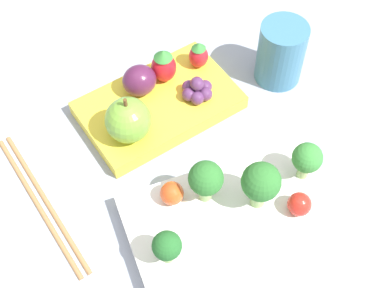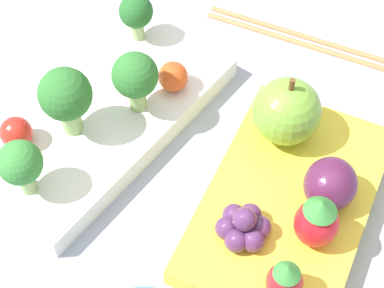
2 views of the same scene
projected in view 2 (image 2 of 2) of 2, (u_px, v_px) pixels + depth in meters
name	position (u px, v px, depth m)	size (l,w,h in m)	color
ground_plane	(195.00, 156.00, 0.53)	(4.00, 4.00, 0.00)	#939EB2
bento_box_savoury	(105.00, 118.00, 0.54)	(0.24, 0.15, 0.02)	white
bento_box_fruit	(288.00, 203.00, 0.49)	(0.20, 0.13, 0.02)	yellow
broccoli_floret_0	(20.00, 164.00, 0.46)	(0.03, 0.03, 0.05)	#93B770
broccoli_floret_1	(135.00, 77.00, 0.51)	(0.04, 0.04, 0.06)	#93B770
broccoli_floret_2	(136.00, 13.00, 0.56)	(0.03, 0.03, 0.05)	#93B770
broccoli_floret_3	(66.00, 96.00, 0.49)	(0.04, 0.04, 0.06)	#93B770
cherry_tomato_0	(173.00, 77.00, 0.54)	(0.03, 0.03, 0.03)	#DB4C1E
cherry_tomato_1	(16.00, 133.00, 0.50)	(0.03, 0.03, 0.03)	red
apple	(287.00, 111.00, 0.50)	(0.05, 0.05, 0.06)	#70A838
strawberry_0	(285.00, 281.00, 0.42)	(0.02, 0.02, 0.04)	red
strawberry_1	(317.00, 221.00, 0.45)	(0.03, 0.03, 0.05)	red
plum	(332.00, 180.00, 0.47)	(0.04, 0.04, 0.04)	#511E42
grape_cluster	(243.00, 226.00, 0.46)	(0.04, 0.04, 0.03)	#562D5B
chopsticks_pair	(313.00, 41.00, 0.60)	(0.03, 0.21, 0.01)	#A37547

